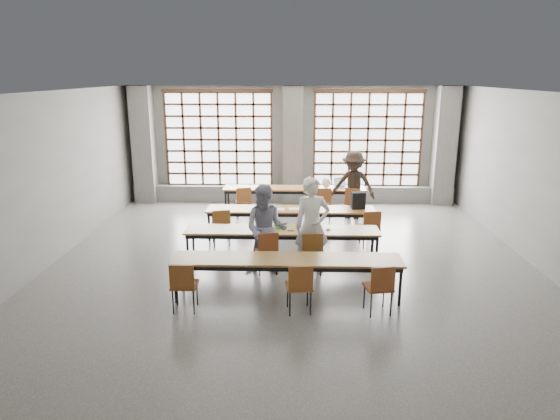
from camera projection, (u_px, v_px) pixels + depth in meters
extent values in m
plane|color=#4E4E4C|center=(291.00, 265.00, 10.35)|extent=(11.00, 11.00, 0.00)
plane|color=silver|center=(293.00, 92.00, 9.42)|extent=(11.00, 11.00, 0.00)
plane|color=#595957|center=(293.00, 144.00, 15.19)|extent=(10.00, 0.00, 10.00)
plane|color=#595957|center=(289.00, 309.00, 4.58)|extent=(10.00, 0.00, 10.00)
plane|color=#595957|center=(44.00, 181.00, 10.02)|extent=(0.00, 11.00, 11.00)
plane|color=#595957|center=(547.00, 184.00, 9.75)|extent=(0.00, 11.00, 11.00)
cube|color=#555553|center=(144.00, 145.00, 15.04)|extent=(0.60, 0.55, 3.50)
cube|color=#555553|center=(293.00, 146.00, 14.92)|extent=(0.60, 0.55, 3.50)
cube|color=#555553|center=(444.00, 146.00, 14.80)|extent=(0.60, 0.55, 3.50)
cube|color=white|center=(219.00, 139.00, 15.19)|extent=(3.20, 0.02, 2.80)
cube|color=black|center=(219.00, 140.00, 15.11)|extent=(3.20, 0.05, 2.80)
cube|color=black|center=(220.00, 186.00, 15.49)|extent=(3.32, 0.07, 0.10)
cube|color=black|center=(217.00, 91.00, 14.73)|extent=(3.32, 0.07, 0.10)
cube|color=white|center=(367.00, 140.00, 15.07)|extent=(3.20, 0.02, 2.80)
cube|color=black|center=(368.00, 140.00, 14.99)|extent=(3.20, 0.05, 2.80)
cube|color=black|center=(365.00, 187.00, 15.37)|extent=(3.32, 0.07, 0.10)
cube|color=black|center=(370.00, 91.00, 14.61)|extent=(3.32, 0.07, 0.10)
cube|color=#555553|center=(292.00, 194.00, 15.39)|extent=(9.80, 0.35, 0.50)
cube|color=brown|center=(294.00, 188.00, 14.08)|extent=(4.00, 0.70, 0.04)
cube|color=black|center=(294.00, 190.00, 14.09)|extent=(3.90, 0.64, 0.08)
cylinder|color=black|center=(226.00, 203.00, 13.95)|extent=(0.05, 0.05, 0.69)
cylinder|color=black|center=(228.00, 198.00, 14.51)|extent=(0.05, 0.05, 0.69)
cylinder|color=black|center=(363.00, 204.00, 13.84)|extent=(0.05, 0.05, 0.69)
cylinder|color=black|center=(361.00, 199.00, 14.40)|extent=(0.05, 0.05, 0.69)
cube|color=brown|center=(291.00, 209.00, 11.88)|extent=(4.00, 0.70, 0.04)
cube|color=black|center=(291.00, 212.00, 11.89)|extent=(3.90, 0.64, 0.08)
cylinder|color=black|center=(209.00, 227.00, 11.75)|extent=(0.05, 0.05, 0.69)
cylinder|color=black|center=(213.00, 220.00, 12.30)|extent=(0.05, 0.05, 0.69)
cylinder|color=black|center=(373.00, 228.00, 11.64)|extent=(0.05, 0.05, 0.69)
cylinder|color=black|center=(369.00, 221.00, 12.20)|extent=(0.05, 0.05, 0.69)
cube|color=brown|center=(282.00, 230.00, 10.30)|extent=(4.00, 0.70, 0.04)
cube|color=black|center=(282.00, 233.00, 10.32)|extent=(3.90, 0.64, 0.08)
cylinder|color=black|center=(188.00, 251.00, 10.17)|extent=(0.05, 0.05, 0.69)
cylinder|color=black|center=(193.00, 242.00, 10.73)|extent=(0.05, 0.05, 0.69)
cylinder|color=black|center=(377.00, 253.00, 10.07)|extent=(0.05, 0.05, 0.69)
cylinder|color=black|center=(372.00, 243.00, 10.63)|extent=(0.05, 0.05, 0.69)
cube|color=brown|center=(287.00, 259.00, 8.69)|extent=(4.00, 0.70, 0.04)
cube|color=black|center=(287.00, 263.00, 8.71)|extent=(3.90, 0.64, 0.08)
cylinder|color=black|center=(175.00, 284.00, 8.56)|extent=(0.05, 0.05, 0.69)
cylinder|color=black|center=(183.00, 271.00, 9.12)|extent=(0.05, 0.05, 0.69)
cylinder|color=black|center=(400.00, 287.00, 8.45)|extent=(0.05, 0.05, 0.69)
cylinder|color=black|center=(394.00, 274.00, 9.01)|extent=(0.05, 0.05, 0.69)
cube|color=maroon|center=(243.00, 202.00, 13.65)|extent=(0.50, 0.50, 0.04)
cube|color=maroon|center=(244.00, 195.00, 13.40)|extent=(0.40, 0.11, 0.40)
cylinder|color=black|center=(243.00, 209.00, 13.71)|extent=(0.02, 0.02, 0.45)
cube|color=brown|center=(324.00, 202.00, 13.59)|extent=(0.43, 0.43, 0.04)
cube|color=brown|center=(324.00, 196.00, 13.34)|extent=(0.40, 0.04, 0.40)
cylinder|color=black|center=(323.00, 210.00, 13.65)|extent=(0.02, 0.02, 0.45)
cube|color=brown|center=(353.00, 202.00, 13.57)|extent=(0.51, 0.51, 0.04)
cube|color=brown|center=(352.00, 196.00, 13.33)|extent=(0.40, 0.12, 0.40)
cylinder|color=black|center=(353.00, 210.00, 13.63)|extent=(0.02, 0.02, 0.45)
cube|color=brown|center=(221.00, 226.00, 11.46)|extent=(0.51, 0.51, 0.04)
cube|color=brown|center=(221.00, 219.00, 11.21)|extent=(0.40, 0.12, 0.40)
cylinder|color=black|center=(221.00, 235.00, 11.52)|extent=(0.02, 0.02, 0.45)
cube|color=brown|center=(308.00, 227.00, 11.41)|extent=(0.44, 0.44, 0.04)
cube|color=brown|center=(308.00, 220.00, 11.15)|extent=(0.40, 0.05, 0.40)
cylinder|color=black|center=(308.00, 236.00, 11.46)|extent=(0.02, 0.02, 0.45)
cube|color=brown|center=(369.00, 227.00, 11.37)|extent=(0.47, 0.47, 0.04)
cube|color=brown|center=(372.00, 220.00, 11.11)|extent=(0.40, 0.09, 0.40)
cylinder|color=black|center=(369.00, 237.00, 11.43)|extent=(0.02, 0.02, 0.45)
cube|color=brown|center=(266.00, 251.00, 9.85)|extent=(0.52, 0.52, 0.04)
cube|color=brown|center=(268.00, 243.00, 9.60)|extent=(0.39, 0.14, 0.40)
cylinder|color=black|center=(266.00, 262.00, 9.91)|extent=(0.02, 0.02, 0.45)
cube|color=brown|center=(312.00, 252.00, 9.82)|extent=(0.44, 0.44, 0.04)
cube|color=brown|center=(313.00, 244.00, 9.57)|extent=(0.40, 0.05, 0.40)
cylinder|color=black|center=(312.00, 262.00, 9.88)|extent=(0.02, 0.02, 0.45)
cube|color=brown|center=(185.00, 285.00, 8.27)|extent=(0.43, 0.43, 0.04)
cube|color=brown|center=(182.00, 277.00, 8.02)|extent=(0.40, 0.04, 0.40)
cylinder|color=black|center=(185.00, 297.00, 8.33)|extent=(0.02, 0.02, 0.45)
cube|color=brown|center=(299.00, 286.00, 8.22)|extent=(0.47, 0.47, 0.04)
cube|color=brown|center=(301.00, 278.00, 7.97)|extent=(0.40, 0.08, 0.40)
cylinder|color=black|center=(299.00, 299.00, 8.28)|extent=(0.02, 0.02, 0.45)
cube|color=brown|center=(378.00, 287.00, 8.19)|extent=(0.49, 0.49, 0.04)
cube|color=brown|center=(383.00, 279.00, 7.94)|extent=(0.40, 0.10, 0.40)
cylinder|color=black|center=(377.00, 300.00, 8.25)|extent=(0.02, 0.02, 0.45)
imported|color=silver|center=(312.00, 226.00, 9.74)|extent=(0.78, 0.60, 1.92)
imported|color=#191F4C|center=(266.00, 229.00, 9.78)|extent=(0.95, 0.79, 1.77)
imported|color=black|center=(353.00, 185.00, 13.50)|extent=(1.36, 1.05, 1.85)
cube|color=silver|center=(309.00, 228.00, 10.33)|extent=(0.39, 0.30, 0.02)
cube|color=black|center=(309.00, 228.00, 10.31)|extent=(0.32, 0.21, 0.00)
cube|color=silver|center=(308.00, 221.00, 10.43)|extent=(0.37, 0.11, 0.26)
cube|color=#93B0FE|center=(308.00, 222.00, 10.43)|extent=(0.31, 0.08, 0.21)
cube|color=#BCBCC1|center=(342.00, 187.00, 14.08)|extent=(0.44, 0.39, 0.02)
cube|color=black|center=(342.00, 187.00, 14.07)|extent=(0.35, 0.29, 0.00)
cube|color=#BCBCC1|center=(340.00, 182.00, 14.17)|extent=(0.35, 0.22, 0.26)
cube|color=#84AFE5|center=(340.00, 183.00, 14.17)|extent=(0.30, 0.18, 0.21)
ellipsoid|color=white|center=(328.00, 229.00, 10.25)|extent=(0.11, 0.09, 0.04)
cube|color=#368D2E|center=(280.00, 226.00, 10.36)|extent=(0.26, 0.15, 0.09)
cube|color=black|center=(291.00, 231.00, 10.19)|extent=(0.13, 0.07, 0.01)
cube|color=silver|center=(266.00, 208.00, 11.94)|extent=(0.33, 0.27, 0.00)
cube|color=white|center=(278.00, 209.00, 11.83)|extent=(0.30, 0.22, 0.00)
cube|color=silver|center=(295.00, 209.00, 11.87)|extent=(0.30, 0.22, 0.00)
cube|color=black|center=(358.00, 200.00, 11.82)|extent=(0.34, 0.24, 0.40)
ellipsoid|color=white|center=(326.00, 182.00, 14.06)|extent=(0.32, 0.30, 0.29)
cube|color=red|center=(184.00, 282.00, 8.26)|extent=(0.21, 0.12, 0.06)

